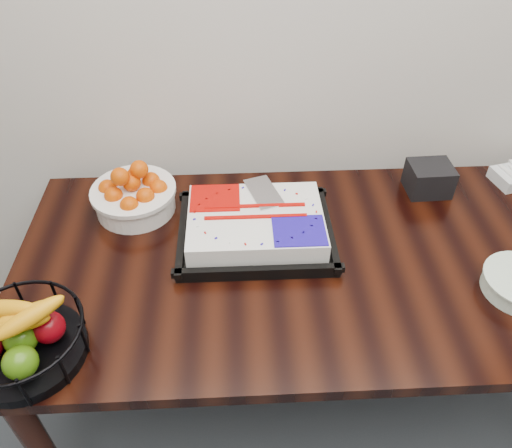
{
  "coord_description": "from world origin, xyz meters",
  "views": [
    {
      "loc": [
        -0.22,
        0.94,
        1.83
      ],
      "look_at": [
        -0.16,
        2.07,
        0.83
      ],
      "focal_mm": 35.0,
      "sensor_mm": 36.0,
      "label": 1
    }
  ],
  "objects_px": {
    "napkin_box": "(429,178)",
    "fruit_basket": "(21,338)",
    "table": "(309,277)",
    "tangerine_bowl": "(133,191)",
    "cake_tray": "(256,226)"
  },
  "relations": [
    {
      "from": "napkin_box",
      "to": "fruit_basket",
      "type": "bearing_deg",
      "value": -152.85
    },
    {
      "from": "table",
      "to": "tangerine_bowl",
      "type": "bearing_deg",
      "value": 155.16
    },
    {
      "from": "fruit_basket",
      "to": "napkin_box",
      "type": "distance_m",
      "value": 1.36
    },
    {
      "from": "table",
      "to": "cake_tray",
      "type": "height_order",
      "value": "cake_tray"
    },
    {
      "from": "tangerine_bowl",
      "to": "napkin_box",
      "type": "height_order",
      "value": "tangerine_bowl"
    },
    {
      "from": "cake_tray",
      "to": "fruit_basket",
      "type": "xyz_separation_m",
      "value": [
        -0.59,
        -0.41,
        0.02
      ]
    },
    {
      "from": "cake_tray",
      "to": "tangerine_bowl",
      "type": "height_order",
      "value": "tangerine_bowl"
    },
    {
      "from": "table",
      "to": "fruit_basket",
      "type": "xyz_separation_m",
      "value": [
        -0.76,
        -0.31,
        0.16
      ]
    },
    {
      "from": "napkin_box",
      "to": "table",
      "type": "bearing_deg",
      "value": -145.34
    },
    {
      "from": "table",
      "to": "napkin_box",
      "type": "height_order",
      "value": "napkin_box"
    },
    {
      "from": "fruit_basket",
      "to": "napkin_box",
      "type": "xyz_separation_m",
      "value": [
        1.21,
        0.62,
        -0.02
      ]
    },
    {
      "from": "napkin_box",
      "to": "cake_tray",
      "type": "bearing_deg",
      "value": -161.09
    },
    {
      "from": "fruit_basket",
      "to": "napkin_box",
      "type": "height_order",
      "value": "fruit_basket"
    },
    {
      "from": "table",
      "to": "tangerine_bowl",
      "type": "distance_m",
      "value": 0.64
    },
    {
      "from": "fruit_basket",
      "to": "cake_tray",
      "type": "bearing_deg",
      "value": 34.59
    }
  ]
}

